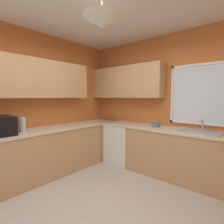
# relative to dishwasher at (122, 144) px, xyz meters

# --- Properties ---
(ground_plane) EXTENTS (8.77, 8.77, 0.00)m
(ground_plane) POSITION_rel_dishwasher_xyz_m (0.97, -1.65, -0.42)
(ground_plane) COLOR #B7B2A8
(room_shell) EXTENTS (3.99, 4.11, 2.77)m
(room_shell) POSITION_rel_dishwasher_xyz_m (0.60, -1.16, 1.39)
(room_shell) COLOR #D17238
(room_shell) RESTS_ON ground_plane
(counter_run_left) EXTENTS (0.65, 3.72, 0.89)m
(counter_run_left) POSITION_rel_dishwasher_xyz_m (-0.66, -1.65, 0.02)
(counter_run_left) COLOR tan
(counter_run_left) RESTS_ON ground_plane
(counter_run_back) EXTENTS (3.08, 0.65, 0.89)m
(counter_run_back) POSITION_rel_dishwasher_xyz_m (1.18, 0.03, 0.02)
(counter_run_back) COLOR tan
(counter_run_back) RESTS_ON ground_plane
(dishwasher) EXTENTS (0.60, 0.60, 0.84)m
(dishwasher) POSITION_rel_dishwasher_xyz_m (0.00, 0.00, 0.00)
(dishwasher) COLOR white
(dishwasher) RESTS_ON ground_plane
(kettle) EXTENTS (0.11, 0.11, 0.25)m
(kettle) POSITION_rel_dishwasher_xyz_m (-0.64, -1.88, 0.59)
(kettle) COLOR #B7B7BC
(kettle) RESTS_ON counter_run_left
(sink_assembly) EXTENTS (0.64, 0.40, 0.19)m
(sink_assembly) POSITION_rel_dishwasher_xyz_m (1.59, 0.04, 0.48)
(sink_assembly) COLOR #9EA0A5
(sink_assembly) RESTS_ON counter_run_back
(bowl) EXTENTS (0.17, 0.17, 0.09)m
(bowl) POSITION_rel_dishwasher_xyz_m (0.80, 0.03, 0.51)
(bowl) COLOR #4C7099
(bowl) RESTS_ON counter_run_back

